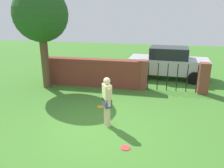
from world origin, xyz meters
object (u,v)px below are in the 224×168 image
at_px(tree, 41,15).
at_px(frisbee_orange, 101,107).
at_px(person, 107,100).
at_px(car, 168,63).
at_px(frisbee_red, 125,148).

distance_m(tree, frisbee_orange, 5.01).
bearing_deg(person, frisbee_orange, 171.75).
xyz_separation_m(tree, person, (3.80, -3.21, -2.49)).
distance_m(tree, person, 5.56).
bearing_deg(car, tree, -150.06).
height_order(car, frisbee_red, car).
relative_size(tree, frisbee_orange, 17.29).
bearing_deg(tree, frisbee_orange, -29.75).
xyz_separation_m(car, frisbee_orange, (-2.60, -4.74, -0.85)).
xyz_separation_m(person, car, (2.02, 6.11, -0.04)).
height_order(person, car, car).
height_order(tree, frisbee_red, tree).
bearing_deg(person, car, 130.43).
xyz_separation_m(car, frisbee_red, (-1.23, -7.27, -0.85)).
xyz_separation_m(person, frisbee_orange, (-0.58, 1.37, -0.89)).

